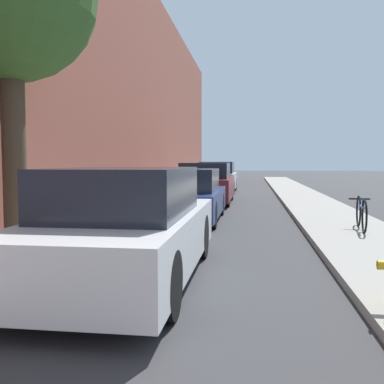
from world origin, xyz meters
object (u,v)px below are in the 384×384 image
parked_car_white (128,227)px  parked_car_navy (186,196)px  bicycle (361,213)px  parked_car_silver (217,178)px  parked_car_maroon (206,184)px

parked_car_white → parked_car_navy: 5.75m
parked_car_white → bicycle: bearing=46.0°
parked_car_white → parked_car_silver: size_ratio=0.96×
parked_car_navy → parked_car_maroon: parked_car_maroon is taller
bicycle → parked_car_navy: bearing=163.3°
parked_car_maroon → parked_car_silver: size_ratio=0.91×
bicycle → parked_car_silver: bearing=114.6°
parked_car_white → bicycle: parked_car_white is taller
parked_car_silver → bicycle: 13.09m
bicycle → parked_car_maroon: bearing=127.8°
parked_car_navy → parked_car_silver: (-0.02, 10.73, 0.08)m
parked_car_white → parked_car_silver: bearing=90.4°
parked_car_silver → bicycle: parked_car_silver is taller
parked_car_navy → parked_car_silver: parked_car_silver is taller
parked_car_silver → bicycle: size_ratio=2.81×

